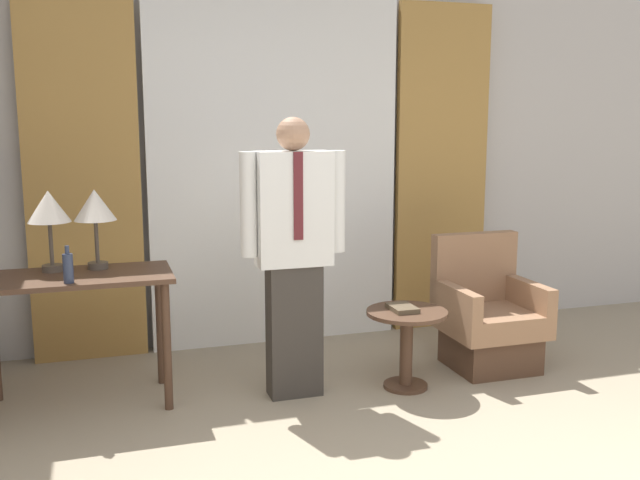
% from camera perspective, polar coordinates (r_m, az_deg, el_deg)
% --- Properties ---
extents(wall_back, '(10.00, 0.06, 2.70)m').
position_cam_1_polar(wall_back, '(5.47, -3.89, 6.05)').
color(wall_back, beige).
rests_on(wall_back, ground_plane).
extents(curtain_sheer_center, '(1.89, 0.06, 2.58)m').
position_cam_1_polar(curtain_sheer_center, '(5.35, -3.55, 5.33)').
color(curtain_sheer_center, white).
rests_on(curtain_sheer_center, ground_plane).
extents(curtain_drape_left, '(0.77, 0.06, 2.58)m').
position_cam_1_polar(curtain_drape_left, '(5.19, -18.44, 4.72)').
color(curtain_drape_left, '#B28442').
rests_on(curtain_drape_left, ground_plane).
extents(curtain_drape_right, '(0.77, 0.06, 2.58)m').
position_cam_1_polar(curtain_drape_right, '(5.83, 9.69, 5.57)').
color(curtain_drape_right, '#B28442').
rests_on(curtain_drape_right, ground_plane).
extents(desk, '(1.10, 0.57, 0.80)m').
position_cam_1_polar(desk, '(4.42, -18.90, -4.32)').
color(desk, '#4C3323').
rests_on(desk, ground_plane).
extents(table_lamp_left, '(0.25, 0.25, 0.48)m').
position_cam_1_polar(table_lamp_left, '(4.47, -20.88, 2.27)').
color(table_lamp_left, '#4C4238').
rests_on(table_lamp_left, desk).
extents(table_lamp_right, '(0.25, 0.25, 0.48)m').
position_cam_1_polar(table_lamp_right, '(4.46, -17.56, 2.44)').
color(table_lamp_right, '#4C4238').
rests_on(table_lamp_right, desk).
extents(bottle_near_edge, '(0.06, 0.06, 0.21)m').
position_cam_1_polar(bottle_near_edge, '(4.17, -19.51, -2.09)').
color(bottle_near_edge, '#2D3851').
rests_on(bottle_near_edge, desk).
extents(person, '(0.65, 0.21, 1.71)m').
position_cam_1_polar(person, '(4.29, -2.11, -0.64)').
color(person, '#38332D').
rests_on(person, ground_plane).
extents(armchair, '(0.63, 0.60, 0.90)m').
position_cam_1_polar(armchair, '(5.06, 13.25, -6.25)').
color(armchair, '#4C3323').
rests_on(armchair, ground_plane).
extents(side_table, '(0.51, 0.51, 0.51)m').
position_cam_1_polar(side_table, '(4.57, 6.93, -7.57)').
color(side_table, '#4C3323').
rests_on(side_table, ground_plane).
extents(book, '(0.15, 0.21, 0.03)m').
position_cam_1_polar(book, '(4.52, 6.61, -5.43)').
color(book, brown).
rests_on(book, side_table).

